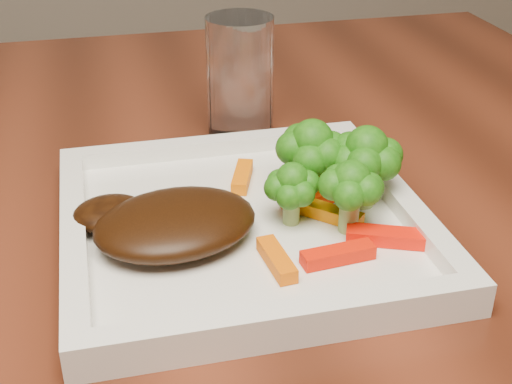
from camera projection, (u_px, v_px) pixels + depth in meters
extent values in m
cube|color=white|center=(243.00, 229.00, 0.55)|extent=(0.27, 0.27, 0.01)
ellipsoid|color=black|center=(176.00, 223.00, 0.51)|extent=(0.14, 0.12, 0.03)
cube|color=#F21A03|center=(338.00, 255.00, 0.50)|extent=(0.05, 0.02, 0.01)
cube|color=#FF1604|center=(389.00, 237.00, 0.52)|extent=(0.06, 0.04, 0.01)
cube|color=#F06303|center=(277.00, 259.00, 0.49)|extent=(0.02, 0.05, 0.01)
cube|color=#FF6C04|center=(347.00, 172.00, 0.61)|extent=(0.06, 0.02, 0.01)
cube|color=orange|center=(242.00, 177.00, 0.60)|extent=(0.03, 0.05, 0.01)
cube|color=orange|center=(331.00, 214.00, 0.55)|extent=(0.04, 0.04, 0.01)
cube|color=#F33003|center=(316.00, 197.00, 0.57)|extent=(0.06, 0.03, 0.01)
cylinder|color=white|center=(240.00, 79.00, 0.68)|extent=(0.08, 0.08, 0.12)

